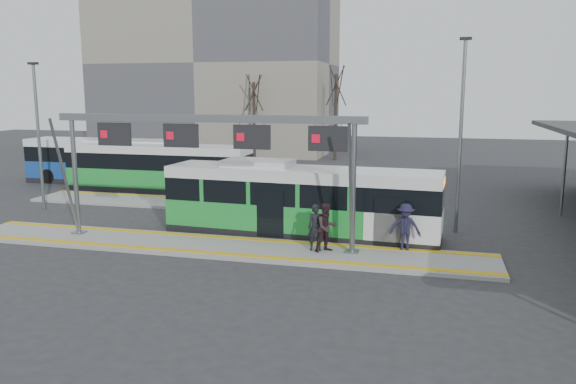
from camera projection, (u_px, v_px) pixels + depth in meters
The scene contains 18 objects.
ground at pixel (216, 248), 22.68m from camera, with size 120.00×120.00×0.00m, color #2D2D30.
platform_main at pixel (216, 246), 22.67m from camera, with size 22.00×3.00×0.15m, color gray.
platform_second at pixel (202, 204), 31.28m from camera, with size 20.00×3.00×0.15m, color gray.
tactile_main at pixel (215, 244), 22.65m from camera, with size 22.00×2.65×0.02m.
tactile_second at pixel (210, 199), 32.36m from camera, with size 20.00×0.35×0.02m.
gantry at pixel (207, 141), 22.25m from camera, with size 13.00×1.68×5.20m.
apartment_block at pixel (217, 63), 58.82m from camera, with size 24.50×12.50×18.40m.
hero_bus at pixel (300, 202), 24.50m from camera, with size 12.08×3.20×3.29m.
bg_bus_green at pixel (159, 168), 35.56m from camera, with size 11.80×2.52×2.95m.
bg_bus_blue at pixel (110, 162), 38.66m from camera, with size 11.66×2.75×3.03m.
passenger_a at pixel (316, 228), 21.71m from camera, with size 0.66×0.43×1.82m, color black.
passenger_b at pixel (326, 227), 21.55m from camera, with size 0.92×0.72×1.90m, color #2D1E22.
passenger_c at pixel (405, 227), 21.71m from camera, with size 1.20×0.69×1.85m, color #1D1C32.
tree_left at pixel (254, 93), 51.04m from camera, with size 1.40×1.40×8.06m.
tree_mid at pixel (336, 86), 50.97m from camera, with size 1.40×1.40×8.88m.
tree_far at pixel (123, 90), 58.76m from camera, with size 1.40×1.40×8.53m.
lamp_west at pixel (38, 133), 29.43m from camera, with size 0.50×0.25×7.74m.
lamp_east at pixel (461, 132), 24.46m from camera, with size 0.50×0.25×8.53m.
Camera 1 is at (8.33, -20.50, 6.23)m, focal length 35.00 mm.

